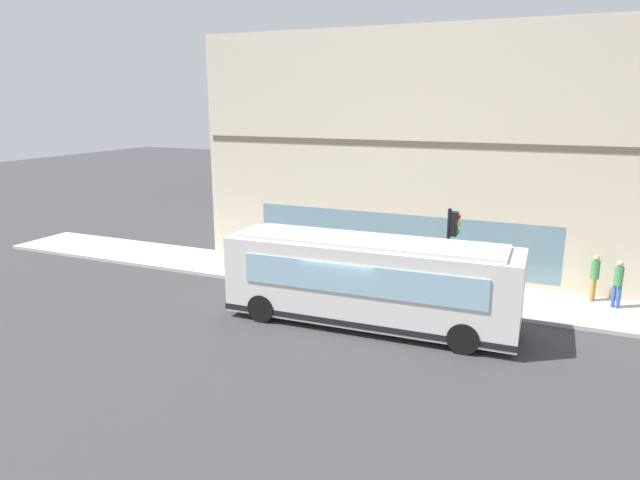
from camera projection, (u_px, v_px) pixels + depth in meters
ground at (347, 323)px, 20.03m from camera, size 120.00×120.00×0.00m
sidewalk_curb at (385, 285)px, 23.92m from camera, size 3.59×40.00×0.15m
building_corner at (424, 149)px, 27.92m from camera, size 8.27×19.33×10.66m
city_bus_nearside at (369, 282)px, 19.57m from camera, size 2.83×10.11×3.07m
traffic_light_near_corner at (452, 238)px, 20.94m from camera, size 0.32×0.49×3.65m
fire_hydrant at (476, 285)px, 22.60m from camera, size 0.35×0.35×0.74m
pedestrian_by_light_pole at (595, 274)px, 21.63m from camera, size 0.32×0.32×1.82m
pedestrian_near_hydrant at (618, 280)px, 20.89m from camera, size 0.32×0.32×1.81m
pedestrian_near_building_entrance at (432, 271)px, 22.20m from camera, size 0.32×0.32×1.73m
newspaper_vending_box at (285, 263)px, 25.25m from camera, size 0.44×0.42×0.90m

